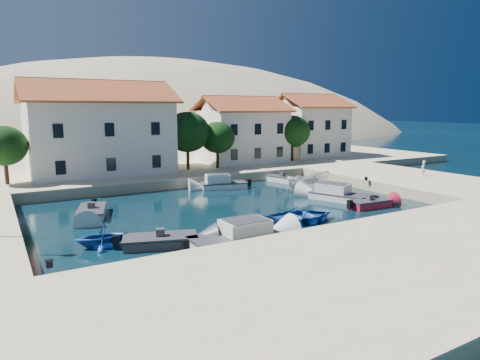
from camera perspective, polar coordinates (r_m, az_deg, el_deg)
name	(u,v)px	position (r m, az deg, el deg)	size (l,w,h in m)	color
ground	(315,243)	(25.85, 10.02, -8.22)	(400.00, 400.00, 0.00)	black
quay_south	(400,267)	(21.74, 20.51, -10.78)	(52.00, 12.00, 1.00)	#CEBB8D
quay_east	(406,180)	(47.05, 21.28, -0.06)	(11.00, 20.00, 1.00)	#CEBB8D
quay_north	(145,162)	(59.92, -12.59, 2.31)	(80.00, 36.00, 1.00)	#CEBB8D
hills	(121,202)	(150.22, -15.57, -2.79)	(254.00, 176.00, 99.00)	tan
building_left	(99,126)	(47.76, -18.30, 6.81)	(14.70, 9.45, 9.70)	silver
building_mid	(241,129)	(55.37, 0.14, 6.87)	(10.50, 8.40, 8.30)	silver
building_right	(309,125)	(63.08, 9.18, 7.30)	(9.45, 8.40, 8.80)	silver
trees	(200,135)	(48.77, -5.36, 6.01)	(37.30, 5.30, 6.45)	#382314
bollards	(311,205)	(30.14, 9.39, -3.37)	(29.36, 9.56, 0.30)	black
motorboat_grey_sw	(160,241)	(25.16, -10.56, -8.04)	(4.56, 3.04, 1.25)	#36373C
cabin_cruiser_south	(234,237)	(24.89, -0.75, -7.62)	(5.28, 2.29, 1.60)	silver
rowboat_south	(301,221)	(30.34, 8.19, -5.49)	(3.67, 5.13, 1.06)	#1A4794
motorboat_red_se	(370,204)	(35.64, 16.90, -3.06)	(3.56, 1.76, 1.25)	maroon
cabin_cruiser_east	(341,195)	(37.65, 13.27, -1.96)	(3.94, 5.60, 1.60)	silver
boat_east	(309,190)	(41.72, 9.13, -1.38)	(1.83, 4.86, 1.88)	silver
motorboat_white_ne	(282,179)	(46.11, 5.62, 0.12)	(2.32, 3.43, 1.25)	silver
rowboat_west	(102,247)	(25.97, -17.88, -8.46)	(2.55, 2.95, 1.56)	#1A4794
motorboat_white_west	(92,212)	(33.24, -19.16, -4.08)	(3.01, 4.61, 1.25)	silver
cabin_cruiser_north	(224,184)	(42.13, -2.18, -0.49)	(4.80, 3.05, 1.60)	silver
pedestrian	(423,168)	(47.32, 23.23, 1.46)	(0.58, 0.38, 1.60)	silver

